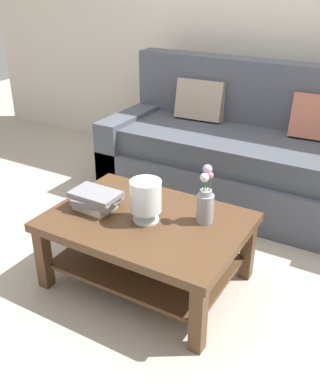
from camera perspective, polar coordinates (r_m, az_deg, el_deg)
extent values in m
plane|color=#ADA393|center=(2.98, 2.48, -7.79)|extent=(10.00, 10.00, 0.00)
cube|color=beige|center=(4.01, 14.86, 21.12)|extent=(6.40, 0.12, 2.70)
cube|color=#474C56|center=(3.58, 10.80, 1.34)|extent=(2.27, 0.90, 0.36)
cube|color=#40444E|center=(3.44, 11.02, 5.37)|extent=(2.03, 0.74, 0.20)
cube|color=#474C56|center=(3.71, 13.43, 10.76)|extent=(2.27, 0.20, 0.70)
cube|color=#474C56|center=(3.95, -3.25, 6.16)|extent=(0.20, 0.90, 0.60)
cube|color=gray|center=(3.75, 5.23, 11.72)|extent=(0.41, 0.21, 0.34)
cube|color=#B26651|center=(3.48, 19.89, 9.02)|extent=(0.41, 0.21, 0.34)
cube|color=#4C331E|center=(2.51, -1.73, -3.88)|extent=(1.10, 0.79, 0.05)
cube|color=#4C331E|center=(2.68, -14.74, -8.22)|extent=(0.07, 0.07, 0.38)
cube|color=#4C331E|center=(2.21, 4.93, -15.95)|extent=(0.07, 0.07, 0.38)
cube|color=#4C331E|center=(3.10, -6.17, -2.21)|extent=(0.07, 0.07, 0.38)
cube|color=#4C331E|center=(2.71, 11.21, -7.29)|extent=(0.07, 0.07, 0.38)
cube|color=#4C331E|center=(2.65, -1.65, -8.87)|extent=(0.98, 0.67, 0.02)
cube|color=#51704C|center=(2.65, -0.53, -8.15)|extent=(0.32, 0.26, 0.04)
cube|color=beige|center=(2.61, -8.33, -1.71)|extent=(0.22, 0.17, 0.04)
cube|color=slate|center=(2.59, -8.01, -0.91)|extent=(0.27, 0.24, 0.04)
cube|color=slate|center=(2.58, -8.31, -0.28)|extent=(0.28, 0.18, 0.03)
cylinder|color=silver|center=(2.47, -1.80, -3.51)|extent=(0.14, 0.14, 0.02)
cylinder|color=silver|center=(2.46, -1.81, -2.85)|extent=(0.04, 0.04, 0.05)
cylinder|color=silver|center=(2.40, -1.85, -0.50)|extent=(0.17, 0.17, 0.18)
sphere|color=#2D333D|center=(2.43, -2.36, -1.08)|extent=(0.05, 0.05, 0.05)
sphere|color=slate|center=(2.41, -1.15, -1.13)|extent=(0.06, 0.06, 0.06)
cylinder|color=gray|center=(2.44, 5.82, -2.12)|extent=(0.10, 0.10, 0.16)
cylinder|color=gray|center=(2.39, 5.92, -0.08)|extent=(0.07, 0.07, 0.03)
cylinder|color=#426638|center=(2.37, 6.42, 1.04)|extent=(0.01, 0.01, 0.08)
sphere|color=#C66B7A|center=(2.34, 6.48, 2.15)|extent=(0.04, 0.04, 0.04)
cylinder|color=#426638|center=(2.38, 6.06, 1.50)|extent=(0.01, 0.01, 0.10)
sphere|color=#B28CB7|center=(2.35, 6.13, 2.94)|extent=(0.05, 0.05, 0.05)
cylinder|color=#426638|center=(2.36, 5.71, 0.83)|extent=(0.01, 0.01, 0.07)
sphere|color=silver|center=(2.34, 5.76, 1.87)|extent=(0.05, 0.05, 0.05)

